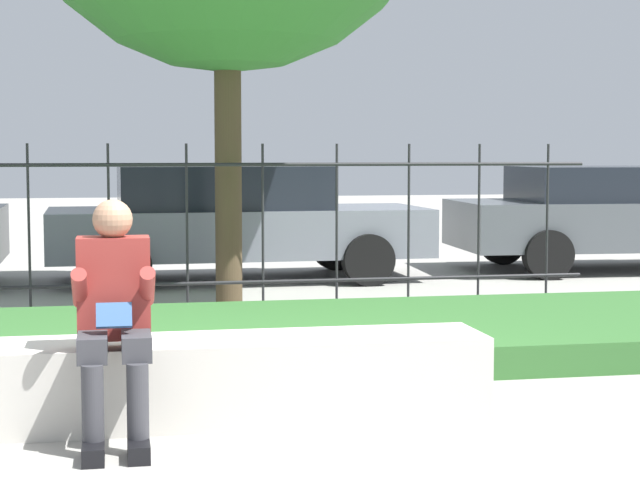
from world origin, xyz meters
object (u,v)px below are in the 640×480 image
Objects in this scene: stone_bench at (225,384)px; car_parked_center at (234,220)px; person_seated_reader at (114,310)px; car_parked_right at (623,215)px.

car_parked_center is at bearing 83.15° from stone_bench.
stone_bench is 2.35× the size of person_seated_reader.
car_parked_center is (0.79, 6.57, 0.51)m from stone_bench.
stone_bench is at bearing -127.99° from car_parked_right.
stone_bench is 6.64m from car_parked_center.
car_parked_right is 5.02m from car_parked_center.
person_seated_reader is (-0.61, -0.33, 0.49)m from stone_bench.
person_seated_reader is 9.55m from car_parked_right.
car_parked_center is at bearing 78.55° from person_seated_reader.
person_seated_reader is at bearing -102.81° from car_parked_center.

